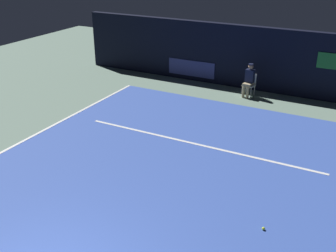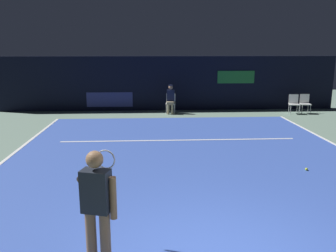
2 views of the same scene
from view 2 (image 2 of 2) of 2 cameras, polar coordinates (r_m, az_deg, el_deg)
ground_plane at (r=9.46m, az=2.80°, el=-5.61°), size 31.37×31.37×0.00m
court_surface at (r=9.46m, az=2.80°, el=-5.58°), size 9.84×11.58×0.01m
line_sideline_right at (r=10.19m, az=-25.71°, el=-5.46°), size 0.10×11.58×0.01m
line_service at (r=11.39m, az=1.76°, el=-2.35°), size 7.67×0.10×0.01m
back_wall at (r=16.94m, az=0.09°, el=7.03°), size 16.30×0.33×2.60m
tennis_player at (r=4.66m, az=-11.53°, el=-12.71°), size 0.51×1.03×1.73m
line_judge_on_chair at (r=16.04m, az=0.43°, el=4.51°), size 0.49×0.57×1.32m
courtside_chair_near at (r=17.05m, az=20.01°, el=3.60°), size 0.50×0.47×0.88m
courtside_chair_far at (r=17.31m, az=21.63°, el=3.60°), size 0.49×0.46×0.88m
tennis_ball at (r=9.28m, az=21.83°, el=-6.61°), size 0.07×0.07×0.07m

